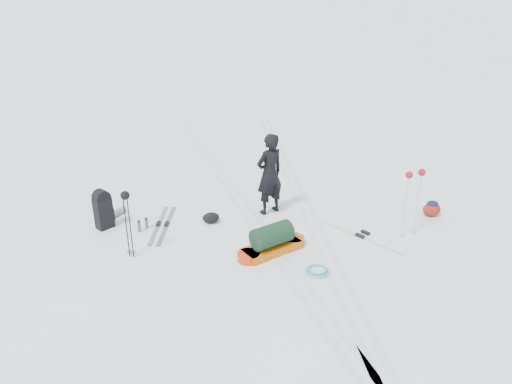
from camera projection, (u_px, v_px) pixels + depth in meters
The scene contains 14 objects.
ground at pixel (264, 235), 10.30m from camera, with size 200.00×200.00×0.00m, color white.
snow_hill_backdrop at pixel (412, 288), 127.00m from camera, with size 359.50×192.00×162.45m.
ski_tracks at pixel (280, 213), 11.21m from camera, with size 3.38×17.97×0.01m.
skier at pixel (269, 174), 10.89m from camera, with size 0.67×0.44×1.85m, color black.
pulk_sled at pixel (272, 242), 9.59m from camera, with size 1.57×0.93×0.58m.
expedition_rucksack at pixel (105, 209), 10.49m from camera, with size 0.66×0.92×0.87m.
ski_poles_black at pixel (126, 204), 9.07m from camera, with size 0.19×0.17×1.36m.
ski_poles_silver at pixel (414, 181), 9.79m from camera, with size 0.46×0.20×1.44m.
touring_skis_grey at pixel (162, 225), 10.67m from camera, with size 0.75×1.80×0.07m.
touring_skis_white at pixel (363, 235), 10.24m from camera, with size 1.22×1.83×0.07m.
rope_coil at pixel (317, 270), 9.03m from camera, with size 0.49×0.49×0.05m.
small_daypack at pixel (432, 208), 11.04m from camera, with size 0.51×0.46×0.35m.
thermos_pair at pixel (143, 225), 10.45m from camera, with size 0.23×0.19×0.26m.
stuff_sack at pixel (211, 218), 10.76m from camera, with size 0.44×0.38×0.23m.
Camera 1 is at (-2.41, -8.72, 5.00)m, focal length 35.00 mm.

